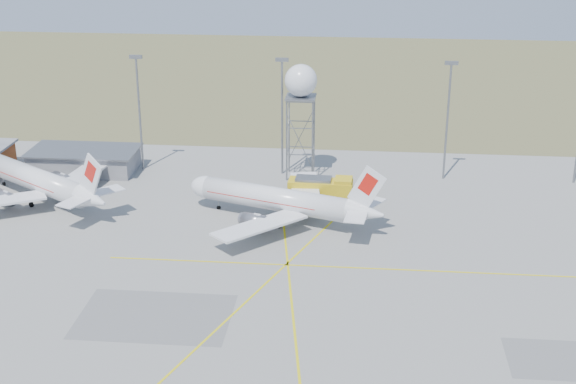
# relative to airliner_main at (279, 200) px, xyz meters

# --- Properties ---
(grass_strip) EXTENTS (400.00, 120.00, 0.03)m
(grass_strip) POSITION_rel_airliner_main_xyz_m (8.40, 94.99, -3.31)
(grass_strip) COLOR brown
(grass_strip) RESTS_ON ground
(building_grey) EXTENTS (19.00, 10.00, 3.90)m
(building_grey) POSITION_rel_airliner_main_xyz_m (-36.60, 18.99, -1.35)
(building_grey) COLOR gray
(building_grey) RESTS_ON ground
(mast_a) EXTENTS (2.20, 0.50, 20.50)m
(mast_a) POSITION_rel_airliner_main_xyz_m (-26.60, 20.99, 8.75)
(mast_a) COLOR slate
(mast_a) RESTS_ON ground
(mast_b) EXTENTS (2.20, 0.50, 20.50)m
(mast_b) POSITION_rel_airliner_main_xyz_m (-1.60, 20.99, 8.75)
(mast_b) COLOR slate
(mast_b) RESTS_ON ground
(mast_c) EXTENTS (2.20, 0.50, 20.50)m
(mast_c) POSITION_rel_airliner_main_xyz_m (26.40, 20.99, 8.75)
(mast_c) COLOR slate
(mast_c) RESTS_ON ground
(airliner_main) EXTENTS (31.04, 29.25, 10.84)m
(airliner_main) POSITION_rel_airliner_main_xyz_m (0.00, 0.00, 0.00)
(airliner_main) COLOR silver
(airliner_main) RESTS_ON ground
(airliner_far) EXTENTS (29.18, 26.86, 11.01)m
(airliner_far) POSITION_rel_airliner_main_xyz_m (-39.10, 4.49, 0.05)
(airliner_far) COLOR silver
(airliner_far) RESTS_ON ground
(radar_tower) EXTENTS (5.46, 5.46, 19.75)m
(radar_tower) POSITION_rel_airliner_main_xyz_m (1.70, 19.75, 7.76)
(radar_tower) COLOR slate
(radar_tower) RESTS_ON ground
(fire_truck) EXTENTS (10.41, 4.53, 4.10)m
(fire_truck) POSITION_rel_airliner_main_xyz_m (6.11, 8.42, -1.35)
(fire_truck) COLOR gold
(fire_truck) RESTS_ON ground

